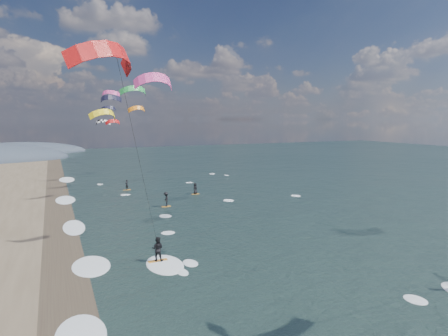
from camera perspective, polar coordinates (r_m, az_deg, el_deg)
name	(u,v)px	position (r m, az deg, el deg)	size (l,w,h in m)	color
wet_sand_strip	(67,301)	(24.86, -22.80, -18.20)	(3.00, 240.00, 0.00)	#382D23
kitesurfer_near_b	(133,129)	(22.47, -13.74, 5.85)	(7.22, 9.20, 15.03)	orange
far_kitesurfers	(168,194)	(49.43, -8.54, -3.92)	(9.35, 13.92, 1.82)	orange
bg_kite_field	(116,105)	(70.77, -16.08, 9.20)	(12.04, 71.45, 7.10)	black
shoreline_surf	(83,269)	(29.27, -20.73, -14.13)	(2.40, 79.40, 0.11)	white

